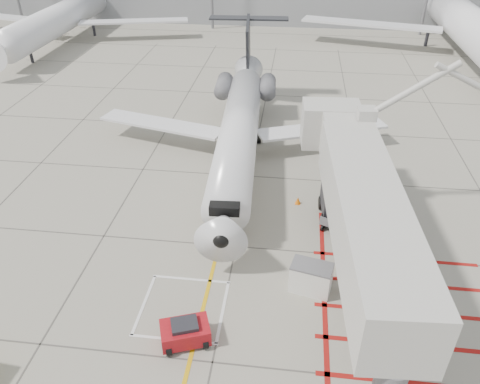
# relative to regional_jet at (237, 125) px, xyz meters

# --- Properties ---
(ground_plane) EXTENTS (260.00, 260.00, 0.00)m
(ground_plane) POSITION_rel_regional_jet_xyz_m (1.00, -12.18, -3.93)
(ground_plane) COLOR gray
(ground_plane) RESTS_ON ground
(regional_jet) EXTENTS (25.34, 31.20, 7.86)m
(regional_jet) POSITION_rel_regional_jet_xyz_m (0.00, 0.00, 0.00)
(regional_jet) COLOR silver
(regional_jet) RESTS_ON ground_plane
(jet_bridge) EXTENTS (10.93, 20.96, 8.15)m
(jet_bridge) POSITION_rel_regional_jet_xyz_m (7.54, -10.96, 0.15)
(jet_bridge) COLOR beige
(jet_bridge) RESTS_ON ground_plane
(pushback_tug) EXTENTS (2.53, 2.04, 1.28)m
(pushback_tug) POSITION_rel_regional_jet_xyz_m (-0.41, -15.19, -3.29)
(pushback_tug) COLOR #A71018
(pushback_tug) RESTS_ON ground_plane
(baggage_cart) EXTENTS (2.04, 1.72, 1.10)m
(baggage_cart) POSITION_rel_regional_jet_xyz_m (6.81, -5.93, -3.38)
(baggage_cart) COLOR #5D5D62
(baggage_cart) RESTS_ON ground_plane
(ground_power_unit) EXTENTS (2.28, 1.64, 1.63)m
(ground_power_unit) POSITION_rel_regional_jet_xyz_m (5.26, -11.14, -3.11)
(ground_power_unit) COLOR white
(ground_power_unit) RESTS_ON ground_plane
(cone_nose) EXTENTS (0.38, 0.38, 0.53)m
(cone_nose) POSITION_rel_regional_jet_xyz_m (0.70, -8.07, -3.67)
(cone_nose) COLOR #FF5B0D
(cone_nose) RESTS_ON ground_plane
(cone_side) EXTENTS (0.36, 0.36, 0.49)m
(cone_side) POSITION_rel_regional_jet_xyz_m (4.49, -3.28, -3.68)
(cone_side) COLOR orange
(cone_side) RESTS_ON ground_plane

